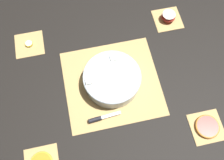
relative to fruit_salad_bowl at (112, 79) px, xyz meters
name	(u,v)px	position (x,y,z in m)	size (l,w,h in m)	color
ground_plane	(112,83)	(0.00, 0.00, -0.05)	(6.00, 6.00, 0.00)	black
bamboo_mat_center	(112,83)	(0.00, 0.00, -0.04)	(0.42, 0.39, 0.01)	tan
coaster_mat_near_left	(167,19)	(-0.34, -0.28, -0.04)	(0.13, 0.13, 0.01)	tan
coaster_mat_near_right	(29,44)	(0.34, -0.28, -0.04)	(0.13, 0.13, 0.01)	tan
coaster_mat_far_left	(207,127)	(-0.34, 0.28, -0.04)	(0.13, 0.13, 0.01)	tan
fruit_salad_bowl	(112,79)	(0.00, 0.00, 0.00)	(0.25, 0.25, 0.08)	silver
paring_knife	(97,119)	(0.10, 0.15, -0.03)	(0.14, 0.03, 0.02)	silver
apple_half	(168,16)	(-0.34, -0.28, -0.02)	(0.07, 0.07, 0.04)	#B72D23
banana_coin_single	(29,43)	(0.34, -0.28, -0.04)	(0.04, 0.04, 0.01)	#F7EFC6
grapefruit_slice	(207,127)	(-0.34, 0.28, -0.04)	(0.10, 0.10, 0.01)	red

